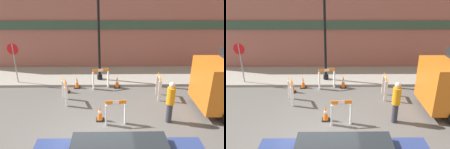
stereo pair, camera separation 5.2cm
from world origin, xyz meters
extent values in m
plane|color=#565451|center=(0.00, 0.00, 0.00)|extent=(60.00, 60.00, 0.00)
cube|color=gray|center=(0.00, 5.93, 0.06)|extent=(18.00, 2.87, 0.12)
cube|color=#93564C|center=(0.00, 7.45, 2.75)|extent=(18.00, 0.12, 5.50)
cube|color=#2D4738|center=(0.00, 7.34, 2.80)|extent=(16.20, 0.10, 0.50)
cylinder|color=black|center=(0.02, 5.26, 0.24)|extent=(0.29, 0.29, 0.24)
cylinder|color=black|center=(0.02, 5.26, 2.70)|extent=(0.13, 0.13, 5.16)
cylinder|color=gray|center=(-4.43, 4.92, 1.18)|extent=(0.06, 0.06, 2.12)
cylinder|color=red|center=(-4.43, 4.92, 1.97)|extent=(0.60, 0.07, 0.60)
cube|color=white|center=(2.86, 2.92, 0.50)|extent=(0.13, 0.06, 0.99)
cube|color=white|center=(2.89, 3.59, 0.50)|extent=(0.13, 0.06, 0.99)
cube|color=orange|center=(2.87, 3.25, 1.07)|extent=(0.05, 0.73, 0.15)
cube|color=white|center=(2.87, 3.25, 1.07)|extent=(0.04, 0.22, 0.13)
cube|color=white|center=(0.49, 4.46, 0.46)|extent=(0.10, 0.14, 0.93)
cube|color=white|center=(-0.28, 4.24, 0.46)|extent=(0.10, 0.14, 0.93)
cube|color=orange|center=(0.10, 4.35, 1.00)|extent=(0.83, 0.27, 0.15)
cube|color=white|center=(0.10, 4.35, 1.00)|extent=(0.26, 0.10, 0.13)
cube|color=white|center=(-1.60, 3.18, 0.47)|extent=(0.14, 0.10, 0.94)
cube|color=white|center=(-1.35, 2.49, 0.47)|extent=(0.14, 0.10, 0.94)
cube|color=orange|center=(-1.47, 2.83, 1.02)|extent=(0.29, 0.75, 0.15)
cube|color=white|center=(-1.47, 2.83, 1.02)|extent=(0.11, 0.23, 0.13)
cube|color=white|center=(0.41, 1.03, 0.44)|extent=(0.07, 0.14, 0.89)
cube|color=white|center=(1.14, 1.10, 0.44)|extent=(0.07, 0.14, 0.89)
cube|color=orange|center=(0.78, 1.06, 0.96)|extent=(0.79, 0.10, 0.15)
cube|color=white|center=(0.78, 1.06, 0.96)|extent=(0.24, 0.05, 0.14)
cube|color=black|center=(-1.15, 4.40, 0.02)|extent=(0.30, 0.30, 0.04)
cone|color=orange|center=(-1.15, 4.40, 0.32)|extent=(0.23, 0.22, 0.55)
cylinder|color=white|center=(-1.15, 4.40, 0.34)|extent=(0.13, 0.13, 0.08)
cube|color=black|center=(0.16, 1.36, 0.02)|extent=(0.30, 0.30, 0.04)
cone|color=orange|center=(0.16, 1.36, 0.35)|extent=(0.22, 0.23, 0.63)
cylinder|color=white|center=(0.16, 1.36, 0.38)|extent=(0.13, 0.13, 0.09)
cube|color=black|center=(0.96, 4.40, 0.02)|extent=(0.30, 0.30, 0.04)
cone|color=orange|center=(0.96, 4.40, 0.35)|extent=(0.23, 0.22, 0.62)
cylinder|color=white|center=(0.96, 4.40, 0.38)|extent=(0.13, 0.13, 0.09)
cube|color=black|center=(-1.61, 3.87, 0.02)|extent=(0.30, 0.30, 0.04)
cone|color=orange|center=(-1.61, 3.87, 0.38)|extent=(0.23, 0.22, 0.69)
cylinder|color=white|center=(-1.61, 3.87, 0.42)|extent=(0.13, 0.13, 0.10)
cylinder|color=#33333D|center=(2.86, 1.21, 0.40)|extent=(0.32, 0.32, 0.80)
cylinder|color=orange|center=(2.86, 1.21, 1.14)|extent=(0.45, 0.45, 0.67)
sphere|color=beige|center=(2.86, 1.21, 1.59)|extent=(0.32, 0.32, 0.23)
cylinder|color=black|center=(5.16, 3.06, 0.30)|extent=(0.60, 0.18, 0.60)
camera|label=1|loc=(0.53, -6.06, 4.93)|focal=35.00mm
camera|label=2|loc=(0.58, -6.06, 4.93)|focal=35.00mm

